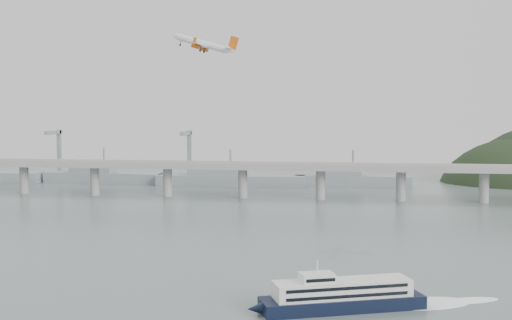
# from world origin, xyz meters

# --- Properties ---
(ground) EXTENTS (900.00, 900.00, 0.00)m
(ground) POSITION_xyz_m (0.00, 0.00, 0.00)
(ground) COLOR #556261
(ground) RESTS_ON ground
(bridge) EXTENTS (800.00, 22.00, 23.90)m
(bridge) POSITION_xyz_m (-1.15, 200.00, 17.65)
(bridge) COLOR gray
(bridge) RESTS_ON ground
(distant_fleet) EXTENTS (453.00, 60.90, 40.00)m
(distant_fleet) POSITION_xyz_m (-155.36, 265.08, 6.22)
(distant_fleet) COLOR gray
(distant_fleet) RESTS_ON ground
(ferry) EXTENTS (75.27, 35.29, 14.85)m
(ferry) POSITION_xyz_m (38.69, -36.39, 4.03)
(ferry) COLOR black
(ferry) RESTS_ON ground
(airliner) EXTENTS (33.57, 30.60, 11.67)m
(airliner) POSITION_xyz_m (-27.86, 79.19, 87.41)
(airliner) COLOR silver
(airliner) RESTS_ON ground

